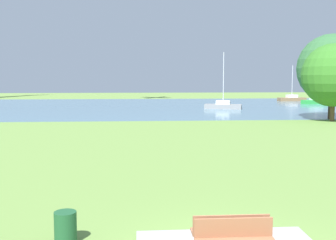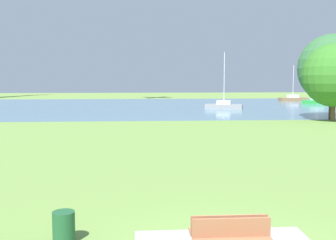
{
  "view_description": "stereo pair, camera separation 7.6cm",
  "coord_description": "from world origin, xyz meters",
  "px_view_note": "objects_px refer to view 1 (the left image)",
  "views": [
    {
      "loc": [
        -2.13,
        -9.0,
        4.15
      ],
      "look_at": [
        -0.37,
        15.16,
        1.64
      ],
      "focal_mm": 44.15,
      "sensor_mm": 36.0,
      "label": 1
    },
    {
      "loc": [
        -2.06,
        -9.0,
        4.15
      ],
      "look_at": [
        -0.37,
        15.16,
        1.64
      ],
      "focal_mm": 44.15,
      "sensor_mm": 36.0,
      "label": 2
    }
  ],
  "objects_px": {
    "litter_bin": "(65,227)",
    "sailboat_brown": "(292,99)",
    "bench_facing_water": "(230,234)",
    "sailboat_green": "(316,101)",
    "tree_west_far": "(334,75)",
    "tree_east_far": "(332,69)",
    "sailboat_gray": "(223,105)"
  },
  "relations": [
    {
      "from": "litter_bin",
      "to": "sailboat_green",
      "type": "height_order",
      "value": "sailboat_green"
    },
    {
      "from": "bench_facing_water",
      "to": "tree_west_far",
      "type": "xyz_separation_m",
      "value": [
        16.17,
        28.34,
        3.87
      ]
    },
    {
      "from": "bench_facing_water",
      "to": "sailboat_green",
      "type": "bearing_deg",
      "value": 64.26
    },
    {
      "from": "sailboat_green",
      "to": "tree_west_far",
      "type": "height_order",
      "value": "sailboat_green"
    },
    {
      "from": "tree_west_far",
      "to": "tree_east_far",
      "type": "distance_m",
      "value": 2.29
    },
    {
      "from": "litter_bin",
      "to": "sailboat_brown",
      "type": "relative_size",
      "value": 0.13
    },
    {
      "from": "litter_bin",
      "to": "tree_west_far",
      "type": "height_order",
      "value": "tree_west_far"
    },
    {
      "from": "bench_facing_water",
      "to": "tree_west_far",
      "type": "bearing_deg",
      "value": 60.29
    },
    {
      "from": "sailboat_gray",
      "to": "bench_facing_water",
      "type": "bearing_deg",
      "value": -101.55
    },
    {
      "from": "sailboat_green",
      "to": "tree_east_far",
      "type": "relative_size",
      "value": 0.94
    },
    {
      "from": "sailboat_green",
      "to": "tree_east_far",
      "type": "bearing_deg",
      "value": -110.86
    },
    {
      "from": "litter_bin",
      "to": "sailboat_green",
      "type": "xyz_separation_m",
      "value": [
        29.66,
        52.35,
        0.07
      ]
    },
    {
      "from": "sailboat_brown",
      "to": "sailboat_gray",
      "type": "height_order",
      "value": "sailboat_gray"
    },
    {
      "from": "bench_facing_water",
      "to": "litter_bin",
      "type": "xyz_separation_m",
      "value": [
        -3.97,
        0.92,
        -0.07
      ]
    },
    {
      "from": "bench_facing_water",
      "to": "sailboat_brown",
      "type": "xyz_separation_m",
      "value": [
        24.57,
        60.74,
        -0.02
      ]
    },
    {
      "from": "bench_facing_water",
      "to": "sailboat_green",
      "type": "distance_m",
      "value": 59.14
    },
    {
      "from": "bench_facing_water",
      "to": "tree_east_far",
      "type": "relative_size",
      "value": 0.21
    },
    {
      "from": "sailboat_green",
      "to": "sailboat_gray",
      "type": "relative_size",
      "value": 1.07
    },
    {
      "from": "sailboat_brown",
      "to": "sailboat_gray",
      "type": "xyz_separation_m",
      "value": [
        -15.57,
        -16.69,
        0.01
      ]
    },
    {
      "from": "sailboat_green",
      "to": "tree_west_far",
      "type": "xyz_separation_m",
      "value": [
        -9.51,
        -24.93,
        3.86
      ]
    },
    {
      "from": "litter_bin",
      "to": "sailboat_gray",
      "type": "distance_m",
      "value": 45.04
    },
    {
      "from": "sailboat_gray",
      "to": "tree_west_far",
      "type": "xyz_separation_m",
      "value": [
        7.17,
        -15.71,
        3.87
      ]
    },
    {
      "from": "bench_facing_water",
      "to": "tree_east_far",
      "type": "xyz_separation_m",
      "value": [
        16.97,
        30.39,
        4.53
      ]
    },
    {
      "from": "tree_west_far",
      "to": "tree_east_far",
      "type": "xyz_separation_m",
      "value": [
        0.79,
        2.04,
        0.66
      ]
    },
    {
      "from": "bench_facing_water",
      "to": "litter_bin",
      "type": "distance_m",
      "value": 4.08
    },
    {
      "from": "sailboat_brown",
      "to": "tree_east_far",
      "type": "height_order",
      "value": "tree_east_far"
    },
    {
      "from": "bench_facing_water",
      "to": "sailboat_brown",
      "type": "bearing_deg",
      "value": 67.97
    },
    {
      "from": "sailboat_green",
      "to": "tree_west_far",
      "type": "bearing_deg",
      "value": -110.89
    },
    {
      "from": "bench_facing_water",
      "to": "sailboat_gray",
      "type": "xyz_separation_m",
      "value": [
        9.0,
        44.05,
        -0.0
      ]
    },
    {
      "from": "sailboat_green",
      "to": "tree_east_far",
      "type": "xyz_separation_m",
      "value": [
        -8.72,
        -22.88,
        4.53
      ]
    },
    {
      "from": "sailboat_gray",
      "to": "tree_west_far",
      "type": "relative_size",
      "value": 1.01
    },
    {
      "from": "litter_bin",
      "to": "sailboat_green",
      "type": "relative_size",
      "value": 0.1
    }
  ]
}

